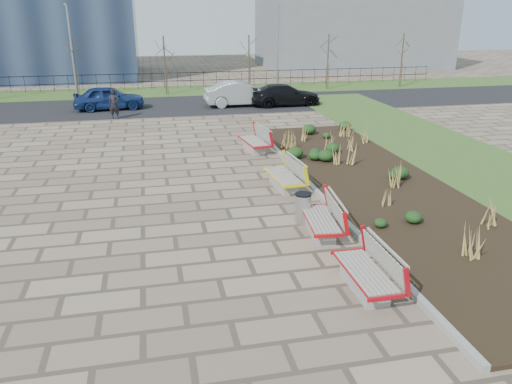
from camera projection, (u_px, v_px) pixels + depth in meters
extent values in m
plane|color=#84705B|center=(219.00, 279.00, 11.20)|extent=(120.00, 120.00, 0.00)
cube|color=black|center=(380.00, 186.00, 17.01)|extent=(4.50, 18.00, 0.10)
cube|color=gray|center=(315.00, 190.00, 16.54)|extent=(0.16, 18.00, 0.15)
cube|color=#33511E|center=(502.00, 177.00, 17.95)|extent=(5.00, 38.00, 0.04)
cube|color=#33511E|center=(166.00, 91.00, 36.92)|extent=(80.00, 5.00, 0.04)
cube|color=black|center=(170.00, 106.00, 31.41)|extent=(80.00, 7.00, 0.02)
cylinder|color=#B2B2B7|center=(303.00, 208.00, 14.07)|extent=(0.46, 0.46, 0.85)
imported|color=black|center=(114.00, 104.00, 27.39)|extent=(0.68, 0.52, 1.66)
imported|color=navy|center=(109.00, 98.00, 30.02)|extent=(4.26, 2.04, 1.41)
imported|color=gray|center=(241.00, 94.00, 31.18)|extent=(4.64, 1.70, 1.52)
imported|color=black|center=(285.00, 95.00, 31.33)|extent=(4.59, 2.01, 1.31)
cube|color=slate|center=(351.00, 17.00, 51.99)|extent=(18.00, 12.00, 10.00)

